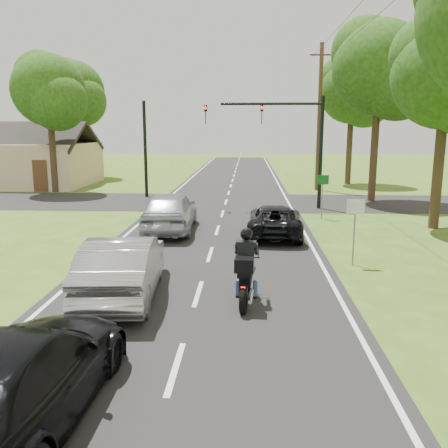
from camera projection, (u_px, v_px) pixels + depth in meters
The scene contains 18 objects.
ground at pixel (198, 294), 12.61m from camera, with size 140.00×140.00×0.00m, color #375618.
road at pixel (220, 221), 22.39m from camera, with size 8.00×100.00×0.01m, color black.
cross_road at pixel (226, 202), 28.27m from camera, with size 60.00×7.00×0.01m, color black.
motorcycle_rider at pixel (246, 274), 11.82m from camera, with size 0.64×2.25×1.94m.
dark_suv at pixel (275, 220), 19.33m from camera, with size 2.11×4.57×1.27m, color black.
silver_sedan at pixel (123, 266), 12.28m from camera, with size 1.70×4.86×1.60m, color #B2B2B7.
silver_suv at pixel (170, 211), 20.15m from camera, with size 2.05×5.09×1.73m, color #AEB0B6.
dark_car_behind at pixel (18, 377), 6.92m from camera, with size 2.08×5.12×1.49m, color black.
traffic_signal at pixel (287, 132), 25.32m from camera, with size 6.38×0.44×6.00m.
signal_pole_far at pixel (145, 150), 29.89m from camera, with size 0.20×0.20×6.00m, color black.
utility_pole_far at pixel (319, 117), 32.82m from camera, with size 1.60×0.28×10.00m.
sign_white at pixel (355, 216), 14.97m from camera, with size 0.55×0.07×2.12m.
sign_green at pixel (323, 186), 22.79m from camera, with size 0.55×0.07×2.12m.
tree_row_d at pixel (385, 73), 27.08m from camera, with size 5.76×5.58×10.45m.
tree_row_e at pixel (356, 95), 36.01m from camera, with size 5.28×5.12×9.61m.
tree_left_near at pixel (51, 94), 31.26m from camera, with size 5.12×4.96×9.22m.
tree_left_far at pixel (76, 95), 40.99m from camera, with size 5.76×5.58×10.14m.
house at pixel (24, 162), 36.54m from camera, with size 10.20×8.00×4.84m.
Camera 1 is at (1.29, -11.94, 4.33)m, focal length 38.00 mm.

